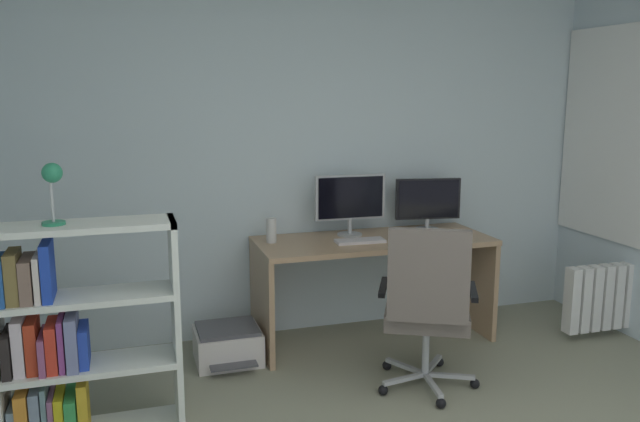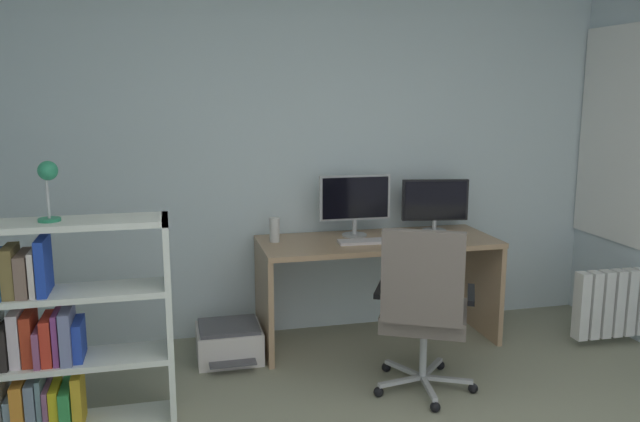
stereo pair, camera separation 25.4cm
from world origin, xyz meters
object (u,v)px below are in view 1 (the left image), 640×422
at_px(computer_mouse, 394,238).
at_px(monitor_main, 350,200).
at_px(bookshelf, 67,343).
at_px(radiator, 615,296).
at_px(keyboard, 360,241).
at_px(desk_lamp, 52,182).
at_px(desktop_speaker, 271,230).
at_px(monitor_secondary, 428,201).
at_px(printer, 228,344).
at_px(desk, 373,264).
at_px(office_chair, 427,303).

bearing_deg(computer_mouse, monitor_main, 147.96).
distance_m(bookshelf, radiator, 3.73).
height_order(keyboard, desk_lamp, desk_lamp).
relative_size(keyboard, desktop_speaker, 2.00).
xyz_separation_m(keyboard, radiator, (1.86, -0.37, -0.46)).
distance_m(bookshelf, desk_lamp, 0.82).
xyz_separation_m(monitor_secondary, desktop_speaker, (-1.20, -0.05, -0.14)).
distance_m(monitor_secondary, radiator, 1.53).
xyz_separation_m(monitor_secondary, radiator, (1.24, -0.60, -0.67)).
relative_size(computer_mouse, printer, 0.21).
distance_m(monitor_secondary, desktop_speaker, 1.21).
distance_m(monitor_secondary, printer, 1.78).
relative_size(desk, computer_mouse, 16.60).
distance_m(desktop_speaker, printer, 0.81).
distance_m(bookshelf, printer, 1.23).
bearing_deg(desk_lamp, radiator, 5.26).
xyz_separation_m(office_chair, printer, (-1.05, 0.79, -0.44)).
distance_m(desktop_speaker, desk_lamp, 1.64).
distance_m(keyboard, radiator, 1.95).
bearing_deg(desk, printer, -175.45).
bearing_deg(desk_lamp, monitor_secondary, 20.70).
height_order(desk, desk_lamp, desk_lamp).
distance_m(desk, desk_lamp, 2.28).
height_order(monitor_main, keyboard, monitor_main).
bearing_deg(computer_mouse, office_chair, -89.65).
bearing_deg(computer_mouse, monitor_secondary, 41.93).
xyz_separation_m(monitor_main, computer_mouse, (0.25, -0.23, -0.24)).
relative_size(desk, monitor_main, 3.21).
bearing_deg(office_chair, printer, 142.93).
distance_m(desk, computer_mouse, 0.25).
distance_m(office_chair, printer, 1.39).
distance_m(computer_mouse, desktop_speaker, 0.86).
height_order(computer_mouse, printer, computer_mouse).
bearing_deg(radiator, printer, 172.46).
bearing_deg(keyboard, office_chair, -78.64).
height_order(monitor_secondary, printer, monitor_secondary).
relative_size(desktop_speaker, bookshelf, 0.15).
distance_m(desk_lamp, radiator, 3.88).
bearing_deg(bookshelf, printer, 37.67).
bearing_deg(office_chair, computer_mouse, 80.29).
height_order(desk, bookshelf, bookshelf).
bearing_deg(office_chair, monitor_secondary, 63.89).
relative_size(printer, radiator, 0.56).
xyz_separation_m(computer_mouse, desk_lamp, (-2.12, -0.71, 0.58)).
bearing_deg(desk_lamp, office_chair, -2.39).
xyz_separation_m(desk, computer_mouse, (0.12, -0.08, 0.20)).
bearing_deg(printer, keyboard, 0.15).
height_order(computer_mouse, desk_lamp, desk_lamp).
height_order(monitor_main, office_chair, monitor_main).
bearing_deg(keyboard, desk, 34.46).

